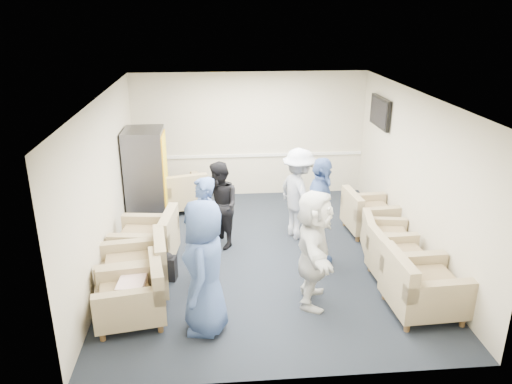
{
  "coord_description": "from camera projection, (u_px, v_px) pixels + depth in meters",
  "views": [
    {
      "loc": [
        -0.79,
        -7.51,
        3.98
      ],
      "look_at": [
        -0.11,
        0.2,
        1.08
      ],
      "focal_mm": 35.0,
      "sensor_mm": 36.0,
      "label": 1
    }
  ],
  "objects": [
    {
      "name": "person_front_left",
      "position": [
        205.0,
        268.0,
        6.25
      ],
      "size": [
        0.68,
        0.94,
        1.8
      ],
      "primitive_type": "imported",
      "rotation": [
        0.0,
        0.0,
        -1.7
      ],
      "color": "#39518A",
      "rests_on": "floor"
    },
    {
      "name": "armchair_right_midfar",
      "position": [
        383.0,
        239.0,
        8.35
      ],
      "size": [
        0.88,
        0.88,
        0.61
      ],
      "rotation": [
        0.0,
        0.0,
        1.41
      ],
      "color": "#92805E",
      "rests_on": "floor"
    },
    {
      "name": "right_wall",
      "position": [
        415.0,
        176.0,
        8.2
      ],
      "size": [
        0.02,
        6.0,
        2.7
      ],
      "primitive_type": "cube",
      "color": "beige",
      "rests_on": "floor"
    },
    {
      "name": "ceiling",
      "position": [
        265.0,
        96.0,
        7.52
      ],
      "size": [
        6.0,
        6.0,
        0.0
      ],
      "primitive_type": "plane",
      "rotation": [
        3.14,
        0.0,
        0.0
      ],
      "color": "white",
      "rests_on": "back_wall"
    },
    {
      "name": "armchair_right_midnear",
      "position": [
        397.0,
        261.0,
        7.59
      ],
      "size": [
        0.87,
        0.87,
        0.66
      ],
      "rotation": [
        0.0,
        0.0,
        1.61
      ],
      "color": "#92805E",
      "rests_on": "floor"
    },
    {
      "name": "pillow",
      "position": [
        132.0,
        285.0,
        6.55
      ],
      "size": [
        0.37,
        0.47,
        0.13
      ],
      "primitive_type": "cube",
      "rotation": [
        0.0,
        0.0,
        -1.64
      ],
      "color": "silver",
      "rests_on": "armchair_left_near"
    },
    {
      "name": "person_back_left",
      "position": [
        220.0,
        206.0,
        8.54
      ],
      "size": [
        0.84,
        0.92,
        1.53
      ],
      "primitive_type": "imported",
      "rotation": [
        0.0,
        0.0,
        -1.12
      ],
      "color": "black",
      "rests_on": "floor"
    },
    {
      "name": "armchair_right_near",
      "position": [
        420.0,
        288.0,
        6.77
      ],
      "size": [
        0.99,
        0.99,
        0.76
      ],
      "rotation": [
        0.0,
        0.0,
        1.62
      ],
      "color": "#92805E",
      "rests_on": "floor"
    },
    {
      "name": "back_wall",
      "position": [
        250.0,
        135.0,
        10.8
      ],
      "size": [
        5.0,
        0.02,
        2.7
      ],
      "primitive_type": "cube",
      "color": "beige",
      "rests_on": "floor"
    },
    {
      "name": "backpack",
      "position": [
        168.0,
        266.0,
        7.66
      ],
      "size": [
        0.3,
        0.24,
        0.46
      ],
      "rotation": [
        0.0,
        0.0,
        -0.2
      ],
      "color": "black",
      "rests_on": "floor"
    },
    {
      "name": "armchair_left_mid",
      "position": [
        138.0,
        271.0,
        7.2
      ],
      "size": [
        1.06,
        1.06,
        0.75
      ],
      "rotation": [
        0.0,
        0.0,
        -1.44
      ],
      "color": "#92805E",
      "rests_on": "floor"
    },
    {
      "name": "person_mid_right",
      "position": [
        320.0,
        214.0,
        7.84
      ],
      "size": [
        0.82,
        1.16,
        1.82
      ],
      "primitive_type": "imported",
      "rotation": [
        0.0,
        0.0,
        1.18
      ],
      "color": "#39518A",
      "rests_on": "floor"
    },
    {
      "name": "chair_rail",
      "position": [
        250.0,
        155.0,
        10.93
      ],
      "size": [
        4.98,
        0.04,
        0.06
      ],
      "primitive_type": "cube",
      "color": "white",
      "rests_on": "back_wall"
    },
    {
      "name": "vending_machine",
      "position": [
        147.0,
        176.0,
        9.59
      ],
      "size": [
        0.74,
        0.86,
        1.82
      ],
      "color": "#515159",
      "rests_on": "floor"
    },
    {
      "name": "armchair_corner",
      "position": [
        182.0,
        193.0,
        10.26
      ],
      "size": [
        1.1,
        1.1,
        0.71
      ],
      "rotation": [
        0.0,
        0.0,
        3.42
      ],
      "color": "#92805E",
      "rests_on": "floor"
    },
    {
      "name": "armchair_left_near",
      "position": [
        134.0,
        296.0,
        6.63
      ],
      "size": [
        1.03,
        1.03,
        0.72
      ],
      "rotation": [
        0.0,
        0.0,
        -1.4
      ],
      "color": "#92805E",
      "rests_on": "floor"
    },
    {
      "name": "person_front_right",
      "position": [
        314.0,
        248.0,
        6.86
      ],
      "size": [
        0.81,
        1.64,
        1.7
      ],
      "primitive_type": "imported",
      "rotation": [
        0.0,
        0.0,
        1.37
      ],
      "color": "silver",
      "rests_on": "floor"
    },
    {
      "name": "floor",
      "position": [
        264.0,
        255.0,
        8.47
      ],
      "size": [
        6.0,
        6.0,
        0.0
      ],
      "primitive_type": "plane",
      "color": "black",
      "rests_on": "ground"
    },
    {
      "name": "armchair_right_far",
      "position": [
        367.0,
        215.0,
        9.23
      ],
      "size": [
        0.92,
        0.92,
        0.68
      ],
      "rotation": [
        0.0,
        0.0,
        1.65
      ],
      "color": "#92805E",
      "rests_on": "floor"
    },
    {
      "name": "front_wall",
      "position": [
        294.0,
        274.0,
        5.2
      ],
      "size": [
        5.0,
        0.02,
        2.7
      ],
      "primitive_type": "cube",
      "color": "beige",
      "rests_on": "floor"
    },
    {
      "name": "person_mid_left",
      "position": [
        204.0,
        233.0,
        7.32
      ],
      "size": [
        0.51,
        0.68,
        1.7
      ],
      "primitive_type": "imported",
      "rotation": [
        0.0,
        0.0,
        -1.4
      ],
      "color": "#39518A",
      "rests_on": "floor"
    },
    {
      "name": "person_back_right",
      "position": [
        299.0,
        194.0,
        8.87
      ],
      "size": [
        0.97,
        1.23,
        1.67
      ],
      "primitive_type": "imported",
      "rotation": [
        0.0,
        0.0,
        1.95
      ],
      "color": "silver",
      "rests_on": "floor"
    },
    {
      "name": "armchair_left_far",
      "position": [
        150.0,
        242.0,
        8.09
      ],
      "size": [
        1.06,
        1.06,
        0.76
      ],
      "rotation": [
        0.0,
        0.0,
        -1.69
      ],
      "color": "#92805E",
      "rests_on": "floor"
    },
    {
      "name": "left_wall",
      "position": [
        105.0,
        185.0,
        7.79
      ],
      "size": [
        0.02,
        6.0,
        2.7
      ],
      "primitive_type": "cube",
      "color": "beige",
      "rests_on": "floor"
    },
    {
      "name": "tv",
      "position": [
        380.0,
        112.0,
        9.63
      ],
      "size": [
        0.1,
        1.0,
        0.58
      ],
      "color": "black",
      "rests_on": "right_wall"
    }
  ]
}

